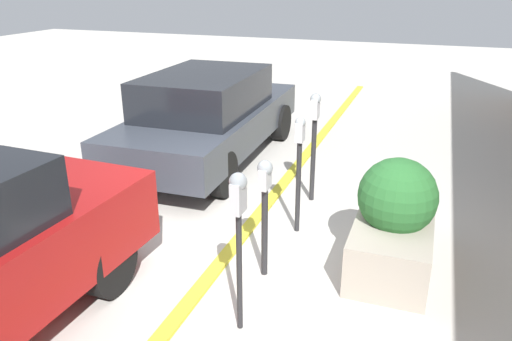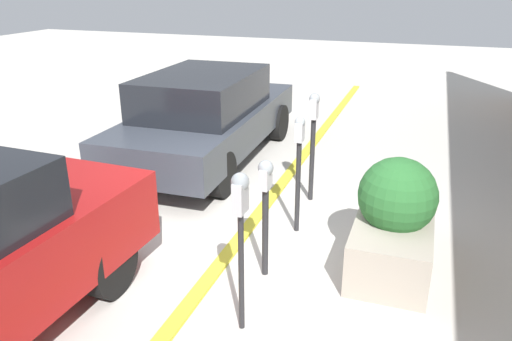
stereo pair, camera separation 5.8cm
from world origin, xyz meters
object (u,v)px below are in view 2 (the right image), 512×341
object	(u,v)px
parking_meter_second	(266,196)
planter_box	(395,222)
parking_meter_nearest	(241,215)
parking_meter_middle	(299,157)
parking_meter_fourth	(313,129)
parked_car_middle	(207,115)

from	to	relation	value
parking_meter_second	planter_box	bearing A→B (deg)	-63.21
parking_meter_nearest	planter_box	size ratio (longest dim) A/B	0.96
parking_meter_second	parking_meter_middle	bearing A→B (deg)	-3.74
parking_meter_nearest	parking_meter_fourth	xyz separation A→B (m)	(2.97, 0.06, -0.10)
parking_meter_fourth	planter_box	size ratio (longest dim) A/B	0.98
parking_meter_middle	parking_meter_nearest	bearing A→B (deg)	-179.77
parking_meter_fourth	parked_car_middle	bearing A→B (deg)	63.15
parking_meter_fourth	planter_box	xyz separation A→B (m)	(-1.41, -1.26, -0.53)
parking_meter_nearest	parking_meter_fourth	size ratio (longest dim) A/B	0.99
parking_meter_second	parked_car_middle	distance (m)	3.76
parking_meter_second	parking_meter_middle	size ratio (longest dim) A/B	0.88
parking_meter_nearest	parked_car_middle	size ratio (longest dim) A/B	0.33
parking_meter_second	planter_box	xyz separation A→B (m)	(0.64, -1.27, -0.39)
parking_meter_nearest	parked_car_middle	distance (m)	4.60
parking_meter_fourth	planter_box	bearing A→B (deg)	-138.33
parking_meter_middle	planter_box	distance (m)	1.36
parking_meter_fourth	parked_car_middle	xyz separation A→B (m)	(1.07, 2.10, -0.26)
parking_meter_second	parked_car_middle	size ratio (longest dim) A/B	0.28
parking_meter_middle	parking_meter_fourth	bearing A→B (deg)	3.14
parked_car_middle	parking_meter_second	bearing A→B (deg)	-147.63
parked_car_middle	planter_box	bearing A→B (deg)	-127.80
parking_meter_middle	parked_car_middle	distance (m)	2.98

